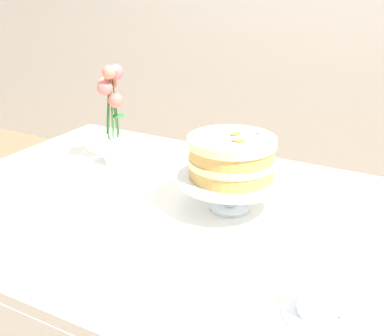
{
  "coord_description": "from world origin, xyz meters",
  "views": [
    {
      "loc": [
        0.64,
        -1.03,
        1.35
      ],
      "look_at": [
        0.06,
        0.02,
        0.86
      ],
      "focal_mm": 45.61,
      "sensor_mm": 36.0,
      "label": 1
    }
  ],
  "objects_px": {
    "cake_stand": "(231,182)",
    "teacup": "(318,303)",
    "layer_cake": "(232,157)",
    "flower_vase": "(113,119)",
    "dining_table": "(165,239)"
  },
  "relations": [
    {
      "from": "flower_vase",
      "to": "layer_cake",
      "type": "bearing_deg",
      "value": -14.58
    },
    {
      "from": "layer_cake",
      "to": "teacup",
      "type": "distance_m",
      "value": 0.47
    },
    {
      "from": "cake_stand",
      "to": "teacup",
      "type": "height_order",
      "value": "cake_stand"
    },
    {
      "from": "flower_vase",
      "to": "teacup",
      "type": "relative_size",
      "value": 2.55
    },
    {
      "from": "cake_stand",
      "to": "teacup",
      "type": "distance_m",
      "value": 0.46
    },
    {
      "from": "layer_cake",
      "to": "teacup",
      "type": "bearing_deg",
      "value": -44.07
    },
    {
      "from": "layer_cake",
      "to": "flower_vase",
      "type": "height_order",
      "value": "flower_vase"
    },
    {
      "from": "cake_stand",
      "to": "flower_vase",
      "type": "height_order",
      "value": "flower_vase"
    },
    {
      "from": "dining_table",
      "to": "cake_stand",
      "type": "xyz_separation_m",
      "value": [
        0.16,
        0.08,
        0.17
      ]
    },
    {
      "from": "layer_cake",
      "to": "flower_vase",
      "type": "xyz_separation_m",
      "value": [
        -0.48,
        0.13,
        0.0
      ]
    },
    {
      "from": "dining_table",
      "to": "teacup",
      "type": "xyz_separation_m",
      "value": [
        0.49,
        -0.23,
        0.12
      ]
    },
    {
      "from": "flower_vase",
      "to": "teacup",
      "type": "bearing_deg",
      "value": -28.68
    },
    {
      "from": "cake_stand",
      "to": "layer_cake",
      "type": "distance_m",
      "value": 0.07
    },
    {
      "from": "layer_cake",
      "to": "flower_vase",
      "type": "bearing_deg",
      "value": 165.42
    },
    {
      "from": "dining_table",
      "to": "teacup",
      "type": "relative_size",
      "value": 10.59
    }
  ]
}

